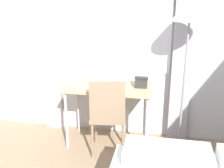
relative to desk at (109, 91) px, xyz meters
name	(u,v)px	position (x,y,z in m)	size (l,w,h in m)	color
wall_back_with_window	(116,32)	(0.01, 0.34, 0.67)	(5.68, 0.13, 2.70)	silver
desk	(109,91)	(0.00, 0.00, 0.00)	(1.02, 0.53, 0.76)	tan
desk_chair	(108,112)	(0.04, -0.26, -0.16)	(0.45, 0.45, 0.92)	#8C7259
standing_lamp	(189,23)	(0.85, -0.03, 0.81)	(0.39, 0.39, 1.75)	#4C4C51
telephone	(141,82)	(0.38, 0.04, 0.13)	(0.16, 0.18, 0.11)	#2D2D2D
book	(109,85)	(0.01, -0.02, 0.09)	(0.30, 0.24, 0.02)	navy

